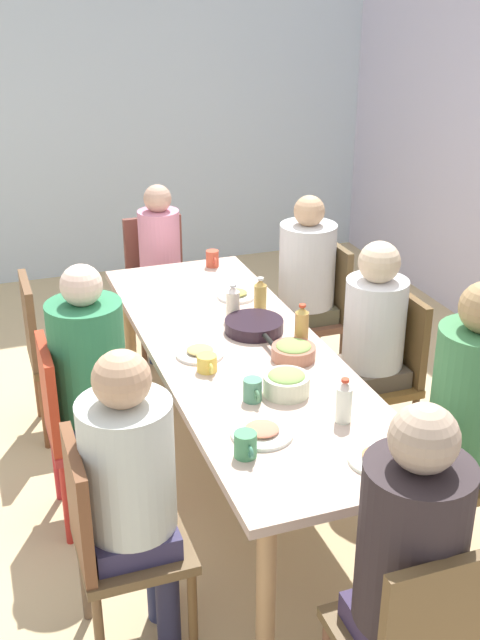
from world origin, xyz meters
The scene contains 31 objects.
ground_plane centered at (0.00, 0.00, 0.00)m, with size 7.69×7.69×0.00m, color tan.
wall_left centered at (-3.26, 0.00, 1.30)m, with size 0.12×4.67×2.60m, color silver.
dining_table centered at (0.00, 0.00, 0.67)m, with size 2.44×0.80×0.75m.
person_0 centered at (0.81, 0.69, 0.77)m, with size 0.33×0.33×1.29m.
chair_1 centered at (0.00, -0.78, 0.51)m, with size 0.40×0.40×0.90m.
person_1 centered at (0.00, -0.69, 0.75)m, with size 0.33×0.33×1.25m.
chair_2 centered at (-0.81, 0.78, 0.51)m, with size 0.40×0.40×0.90m.
person_2 centered at (-0.81, 0.69, 0.73)m, with size 0.33×0.33×1.20m.
chair_3 centered at (-1.60, 0.00, 0.51)m, with size 0.40×0.40×0.90m.
person_3 centered at (-1.51, 0.00, 0.67)m, with size 0.30×0.30×1.15m.
person_4 centered at (1.51, 0.00, 0.77)m, with size 0.33×0.33×1.29m.
chair_5 centered at (-0.81, -0.78, 0.51)m, with size 0.40×0.40×0.90m.
chair_6 centered at (0.00, 0.78, 0.51)m, with size 0.40×0.40×0.90m.
person_6 centered at (0.00, 0.69, 0.72)m, with size 0.30×0.30×1.19m.
chair_7 centered at (0.81, -0.78, 0.51)m, with size 0.40×0.40×0.90m.
person_7 centered at (0.81, -0.69, 0.75)m, with size 0.33×0.33×1.24m.
plate_0 centered at (0.72, -0.16, 0.76)m, with size 0.24×0.24×0.04m.
plate_1 centered at (-0.01, -0.19, 0.76)m, with size 0.22×0.22×0.04m.
plate_2 centered at (1.02, 0.17, 0.76)m, with size 0.22×0.22×0.04m.
plate_3 centered at (-0.60, 0.19, 0.76)m, with size 0.21×0.21×0.04m.
bowl_0 centered at (0.45, 0.04, 0.80)m, with size 0.19×0.19×0.10m.
bowl_1 centered at (0.17, 0.20, 0.79)m, with size 0.20×0.20×0.08m.
serving_pan centered at (-0.16, 0.13, 0.78)m, with size 0.47×0.29×0.06m.
cup_0 centered at (0.15, -0.21, 0.78)m, with size 0.13×0.09×0.07m.
cup_1 centered at (-1.09, 0.21, 0.80)m, with size 0.11×0.08×0.10m.
cup_2 centered at (0.83, -0.27, 0.79)m, with size 0.12×0.08×0.10m.
cup_3 centered at (0.46, -0.11, 0.79)m, with size 0.11×0.08×0.10m.
bottle_0 centered at (0.07, 0.28, 0.85)m, with size 0.06×0.06×0.22m.
bottle_1 centered at (-0.34, 0.08, 0.83)m, with size 0.07×0.07×0.19m.
bottle_2 centered at (0.73, 0.17, 0.83)m, with size 0.06×0.06×0.19m.
bottle_3 centered at (-0.37, 0.24, 0.83)m, with size 0.06×0.06×0.19m.
Camera 1 is at (3.09, -1.09, 2.38)m, focal length 44.21 mm.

